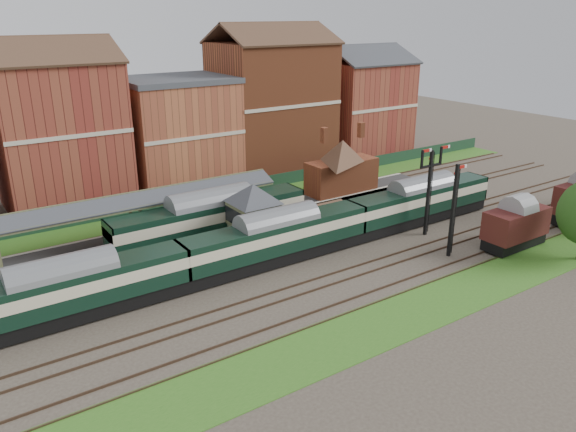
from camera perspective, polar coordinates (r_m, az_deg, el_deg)
ground at (r=47.83m, az=1.68°, el=-3.98°), size 160.00×160.00×0.00m
grass_back at (r=60.59m, az=-7.23°, el=1.17°), size 90.00×4.50×0.06m
grass_front at (r=39.80m, az=12.01°, el=-9.68°), size 90.00×5.00×0.06m
fence at (r=62.07m, az=-8.12°, el=2.29°), size 90.00×0.12×1.50m
platform at (r=53.09m, az=-8.92°, el=-1.14°), size 55.00×3.40×1.00m
signal_box at (r=47.62m, az=-3.51°, el=0.02°), size 5.40×5.40×6.00m
brick_hut at (r=52.58m, az=4.03°, el=-0.34°), size 3.20×2.64×2.94m
station_building at (r=60.78m, az=5.50°, el=5.17°), size 8.10×8.10×5.90m
canopy at (r=49.66m, az=-15.40°, el=1.87°), size 26.00×3.89×4.08m
semaphore_bracket at (r=52.19m, az=14.16°, el=2.91°), size 3.60×0.25×8.18m
semaphore_siding at (r=48.12m, az=16.45°, el=0.64°), size 1.23×0.25×8.00m
town_backdrop at (r=66.66m, az=-11.25°, el=8.88°), size 69.00×10.00×16.00m
dmu_train at (r=45.51m, az=-1.08°, el=-2.18°), size 49.98×2.63×3.84m
platform_railcar at (r=49.48m, az=-7.85°, el=-0.28°), size 18.09×2.85×4.17m
goods_van_a at (r=52.36m, az=22.14°, el=-0.85°), size 6.14×2.66×3.72m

